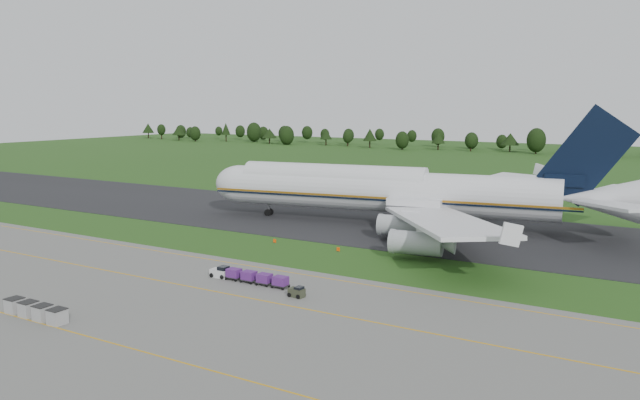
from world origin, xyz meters
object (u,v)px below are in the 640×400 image
Objects in this scene: aircraft at (394,191)px; utility_cart at (297,293)px; baggage_train at (247,276)px; uld_row at (35,311)px; edge_markers at (306,245)px.

aircraft is 48.70m from utility_cart.
uld_row reaches higher than baggage_train.
uld_row is (-20.10, -20.47, 0.32)m from utility_cart.
aircraft is 6.50× the size of edge_markers.
aircraft reaches higher than uld_row.
edge_markers is (-4.64, -24.44, -6.24)m from aircraft.
edge_markers is (-13.07, 23.16, -0.29)m from utility_cart.
aircraft is 45.89m from baggage_train.
uld_row is (-11.25, -22.54, 0.06)m from baggage_train.
uld_row is at bearing -99.16° from edge_markers.
baggage_train is 0.95× the size of edge_markers.
baggage_train is 1.34× the size of uld_row.
baggage_train is 25.19m from uld_row.
uld_row is (-11.67, -68.07, -5.63)m from aircraft.
baggage_train reaches higher than edge_markers.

